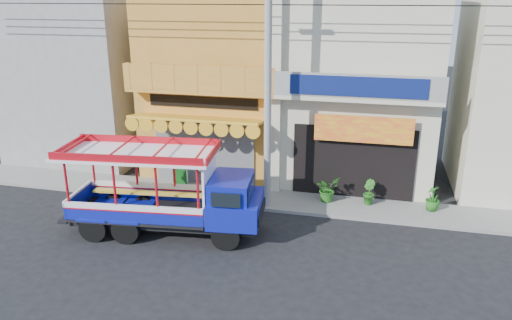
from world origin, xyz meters
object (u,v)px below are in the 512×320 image
Objects in this scene: green_sign at (180,177)px; songthaew_truck at (178,193)px; potted_plant_b at (368,192)px; potted_plant_a at (327,189)px; potted_plant_c at (433,198)px; utility_pole at (272,74)px.

songthaew_truck is at bearing -68.30° from green_sign.
songthaew_truck is at bearing 103.22° from potted_plant_b.
songthaew_truck is at bearing 169.11° from potted_plant_a.
songthaew_truck reaches higher than potted_plant_b.
songthaew_truck reaches higher than green_sign.
green_sign is 0.99× the size of potted_plant_c.
potted_plant_b is at bearing 16.80° from utility_pole.
utility_pole is at bearing -61.45° from potted_plant_c.
songthaew_truck is 7.12× the size of green_sign.
utility_pole is 4.17× the size of songthaew_truck.
utility_pole is at bearing 156.38° from potted_plant_a.
potted_plant_b is at bearing -47.04° from potted_plant_a.
potted_plant_c is at bearing 9.96° from utility_pole.
green_sign reaches higher than potted_plant_b.
potted_plant_c is (9.83, -0.04, 0.08)m from green_sign.
green_sign is (-1.49, 3.75, -0.95)m from songthaew_truck.
green_sign is at bearing 129.34° from potted_plant_a.
green_sign is at bearing 165.32° from utility_pole.
potted_plant_c is at bearing -49.41° from potted_plant_a.
green_sign is 0.97× the size of potted_plant_a.
potted_plant_a is (6.02, -0.07, 0.09)m from green_sign.
potted_plant_b is at bearing 31.80° from songthaew_truck.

